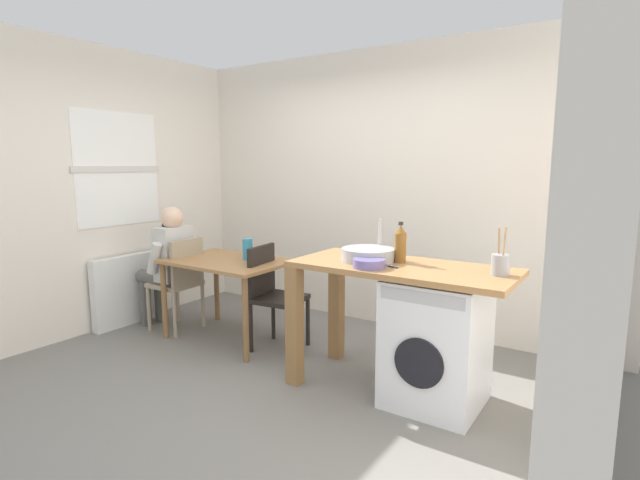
{
  "coord_description": "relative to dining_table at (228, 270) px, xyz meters",
  "views": [
    {
      "loc": [
        2.2,
        -2.59,
        1.6
      ],
      "look_at": [
        0.18,
        0.45,
        1.03
      ],
      "focal_mm": 27.18,
      "sensor_mm": 36.0,
      "label": 1
    }
  ],
  "objects": [
    {
      "name": "utensil_crock",
      "position": [
        2.39,
        -0.08,
        0.35
      ],
      "size": [
        0.11,
        0.11,
        0.3
      ],
      "color": "gray",
      "rests_on": "kitchen_counter"
    },
    {
      "name": "radiator",
      "position": [
        -1.14,
        -0.24,
        -0.29
      ],
      "size": [
        0.1,
        0.8,
        0.7
      ],
      "primitive_type": "cube",
      "color": "white",
      "rests_on": "ground_plane"
    },
    {
      "name": "wall_counter_side",
      "position": [
        3.03,
        -0.54,
        0.71
      ],
      "size": [
        0.1,
        3.8,
        2.7
      ],
      "primitive_type": "cube",
      "color": "silver",
      "rests_on": "ground_plane"
    },
    {
      "name": "kitchen_counter",
      "position": [
        1.55,
        -0.13,
        0.12
      ],
      "size": [
        1.5,
        0.68,
        0.92
      ],
      "color": "#9E7042",
      "rests_on": "ground_plane"
    },
    {
      "name": "tap",
      "position": [
        1.5,
        0.05,
        0.42
      ],
      "size": [
        0.02,
        0.02,
        0.28
      ],
      "primitive_type": "cylinder",
      "color": "#B2B2B7",
      "rests_on": "kitchen_counter"
    },
    {
      "name": "wall_back",
      "position": [
        0.88,
        1.21,
        0.71
      ],
      "size": [
        4.6,
        0.1,
        2.7
      ],
      "primitive_type": "cube",
      "color": "silver",
      "rests_on": "ground_plane"
    },
    {
      "name": "wall_window_side",
      "position": [
        -1.27,
        -0.54,
        0.71
      ],
      "size": [
        0.12,
        3.8,
        2.7
      ],
      "color": "silver",
      "rests_on": "ground_plane"
    },
    {
      "name": "ground_plane",
      "position": [
        0.88,
        -0.54,
        -0.64
      ],
      "size": [
        5.46,
        5.46,
        0.0
      ],
      "primitive_type": "plane",
      "color": "slate"
    },
    {
      "name": "seated_person",
      "position": [
        -0.71,
        -0.1,
        0.03
      ],
      "size": [
        0.5,
        0.52,
        1.2
      ],
      "rotation": [
        0.0,
        0.0,
        1.6
      ],
      "color": "#595651",
      "rests_on": "ground_plane"
    },
    {
      "name": "mixing_bowl",
      "position": [
        1.61,
        -0.33,
        0.31
      ],
      "size": [
        0.22,
        0.22,
        0.06
      ],
      "color": "slate",
      "rests_on": "kitchen_counter"
    },
    {
      "name": "washing_machine",
      "position": [
        2.02,
        -0.13,
        -0.21
      ],
      "size": [
        0.6,
        0.61,
        0.86
      ],
      "color": "silver",
      "rests_on": "ground_plane"
    },
    {
      "name": "vase",
      "position": [
        0.15,
        0.1,
        0.19
      ],
      "size": [
        0.09,
        0.09,
        0.19
      ],
      "primitive_type": "cylinder",
      "color": "teal",
      "rests_on": "dining_table"
    },
    {
      "name": "sink_basin",
      "position": [
        1.5,
        -0.13,
        0.32
      ],
      "size": [
        0.38,
        0.38,
        0.09
      ],
      "primitive_type": "cylinder",
      "color": "#9EA0A5",
      "rests_on": "kitchen_counter"
    },
    {
      "name": "chair_opposite",
      "position": [
        0.48,
        0.04,
        -0.14
      ],
      "size": [
        0.45,
        0.45,
        0.9
      ],
      "rotation": [
        0.0,
        0.0,
        -1.45
      ],
      "color": "black",
      "rests_on": "ground_plane"
    },
    {
      "name": "dining_table",
      "position": [
        0.0,
        0.0,
        0.0
      ],
      "size": [
        1.1,
        0.76,
        0.74
      ],
      "color": "#9E7042",
      "rests_on": "ground_plane"
    },
    {
      "name": "bottle_tall_green",
      "position": [
        1.71,
        -0.06,
        0.41
      ],
      "size": [
        0.08,
        0.08,
        0.28
      ],
      "color": "brown",
      "rests_on": "kitchen_counter"
    },
    {
      "name": "chair_person_seat",
      "position": [
        -0.55,
        -0.1,
        -0.14
      ],
      "size": [
        0.41,
        0.41,
        0.9
      ],
      "rotation": [
        0.0,
        0.0,
        1.6
      ],
      "color": "gray",
      "rests_on": "ground_plane"
    },
    {
      "name": "scissors",
      "position": [
        1.71,
        -0.23,
        0.28
      ],
      "size": [
        0.15,
        0.06,
        0.01
      ],
      "color": "#B2B2B7",
      "rests_on": "kitchen_counter"
    }
  ]
}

